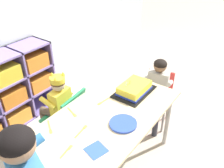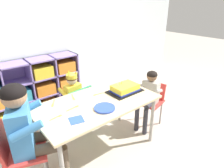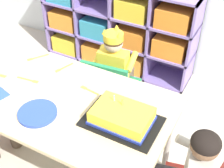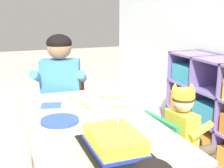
# 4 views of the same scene
# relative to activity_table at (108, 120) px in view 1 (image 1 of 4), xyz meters

# --- Properties ---
(ground) EXTENTS (16.00, 16.00, 0.00)m
(ground) POSITION_rel_activity_table_xyz_m (0.00, 0.00, -0.58)
(ground) COLOR #BCB2A3
(activity_table) EXTENTS (1.28, 0.70, 0.64)m
(activity_table) POSITION_rel_activity_table_xyz_m (0.00, 0.00, 0.00)
(activity_table) COLOR #D1B789
(activity_table) RESTS_ON ground
(classroom_chair_blue) EXTENTS (0.40, 0.36, 0.61)m
(classroom_chair_blue) POSITION_rel_activity_table_xyz_m (0.03, 0.52, -0.22)
(classroom_chair_blue) COLOR #238451
(classroom_chair_blue) RESTS_ON ground
(child_with_crown) EXTENTS (0.31, 0.31, 0.80)m
(child_with_crown) POSITION_rel_activity_table_xyz_m (0.02, 0.63, -0.09)
(child_with_crown) COLOR yellow
(child_with_crown) RESTS_ON ground
(classroom_chair_guest_side) EXTENTS (0.38, 0.36, 0.60)m
(classroom_chair_guest_side) POSITION_rel_activity_table_xyz_m (0.86, -0.04, -0.21)
(classroom_chair_guest_side) COLOR red
(classroom_chair_guest_side) RESTS_ON ground
(guest_at_table_side) EXTENTS (0.33, 0.33, 0.80)m
(guest_at_table_side) POSITION_rel_activity_table_xyz_m (0.77, -0.06, -0.07)
(guest_at_table_side) COLOR #B2ADA3
(guest_at_table_side) RESTS_ON ground
(birthday_cake_on_tray) EXTENTS (0.39, 0.26, 0.12)m
(birthday_cake_on_tray) POSITION_rel_activity_table_xyz_m (0.39, -0.01, 0.09)
(birthday_cake_on_tray) COLOR black
(birthday_cake_on_tray) RESTS_ON activity_table
(paper_plate_stack) EXTENTS (0.21, 0.21, 0.02)m
(paper_plate_stack) POSITION_rel_activity_table_xyz_m (-0.03, -0.16, 0.07)
(paper_plate_stack) COLOR blue
(paper_plate_stack) RESTS_ON activity_table
(paper_napkin_square) EXTENTS (0.16, 0.16, 0.00)m
(paper_napkin_square) POSITION_rel_activity_table_xyz_m (-0.34, -0.16, 0.06)
(paper_napkin_square) COLOR #3356B7
(paper_napkin_square) RESTS_ON activity_table
(fork_at_table_front_edge) EXTENTS (0.15, 0.03, 0.00)m
(fork_at_table_front_edge) POSITION_rel_activity_table_xyz_m (-0.26, 0.04, 0.06)
(fork_at_table_front_edge) COLOR yellow
(fork_at_table_front_edge) RESTS_ON activity_table
(fork_near_cake_tray) EXTENTS (0.13, 0.03, 0.00)m
(fork_near_cake_tray) POSITION_rel_activity_table_xyz_m (0.10, 0.13, 0.06)
(fork_near_cake_tray) COLOR yellow
(fork_near_cake_tray) RESTS_ON activity_table
(fork_beside_plate_stack) EXTENTS (0.06, 0.13, 0.00)m
(fork_beside_plate_stack) POSITION_rel_activity_table_xyz_m (-0.15, 0.24, 0.06)
(fork_beside_plate_stack) COLOR yellow
(fork_beside_plate_stack) RESTS_ON activity_table
(fork_scattered_mid_table) EXTENTS (0.12, 0.04, 0.00)m
(fork_scattered_mid_table) POSITION_rel_activity_table_xyz_m (-0.46, -0.00, 0.06)
(fork_scattered_mid_table) COLOR yellow
(fork_scattered_mid_table) RESTS_ON activity_table
(fork_near_child_seat) EXTENTS (0.09, 0.13, 0.00)m
(fork_near_child_seat) POSITION_rel_activity_table_xyz_m (-0.38, 0.26, 0.06)
(fork_near_child_seat) COLOR yellow
(fork_near_child_seat) RESTS_ON activity_table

